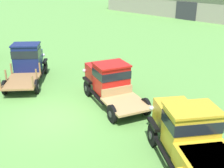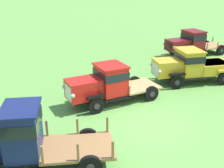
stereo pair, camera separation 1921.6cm
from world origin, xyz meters
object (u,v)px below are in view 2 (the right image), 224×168
object	(u,v)px
vintage_truck_second_in_line	(20,137)
vintage_truck_midrow_center	(106,83)
vintage_truck_far_side	(191,65)
vintage_truck_back_of_row	(191,43)

from	to	relation	value
vintage_truck_second_in_line	vintage_truck_midrow_center	world-z (taller)	vintage_truck_second_in_line
vintage_truck_second_in_line	vintage_truck_midrow_center	xyz separation A→B (m)	(5.64, 1.51, -0.05)
vintage_truck_midrow_center	vintage_truck_far_side	bearing A→B (deg)	-15.60
vintage_truck_midrow_center	vintage_truck_far_side	xyz separation A→B (m)	(5.80, -1.62, -0.01)
vintage_truck_far_side	vintage_truck_midrow_center	bearing A→B (deg)	164.40
vintage_truck_midrow_center	vintage_truck_back_of_row	distance (m)	11.44
vintage_truck_second_in_line	vintage_truck_far_side	bearing A→B (deg)	-0.54
vintage_truck_second_in_line	vintage_truck_back_of_row	size ratio (longest dim) A/B	0.87
vintage_truck_far_side	vintage_truck_back_of_row	world-z (taller)	vintage_truck_far_side
vintage_truck_back_of_row	vintage_truck_far_side	bearing A→B (deg)	-151.14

